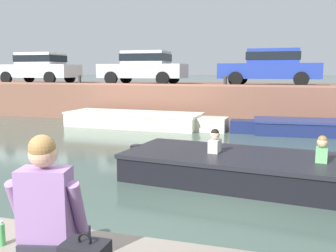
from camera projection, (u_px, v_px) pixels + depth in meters
ground_plane at (193, 159)px, 9.45m from camera, size 400.00×400.00×0.00m
far_quay_wall at (236, 100)px, 18.04m from camera, size 60.00×6.00×1.57m
far_wall_coping at (228, 85)px, 15.19m from camera, size 60.00×0.24×0.08m
boat_moored_west_cream at (140, 120)px, 14.78m from camera, size 6.49×2.07×0.57m
boat_moored_central_navy at (313, 127)px, 12.95m from camera, size 5.29×1.79×0.52m
motorboat_passing at (287, 173)px, 7.10m from camera, size 7.12×2.67×1.04m
car_leftmost_white at (39, 67)px, 19.15m from camera, size 4.12×1.98×1.54m
car_left_inner_silver at (144, 66)px, 17.52m from camera, size 4.01×2.01×1.54m
car_centre_blue at (271, 66)px, 15.88m from camera, size 4.22×1.99×1.54m
mooring_bollard_west at (80, 79)px, 17.24m from camera, size 0.15×0.15×0.45m
mooring_bollard_mid at (225, 80)px, 15.32m from camera, size 0.15×0.15×0.45m
person_seated_right at (48, 213)px, 2.74m from camera, size 0.58×0.60×0.96m
bottle_drink at (1, 234)px, 3.03m from camera, size 0.06×0.06×0.20m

